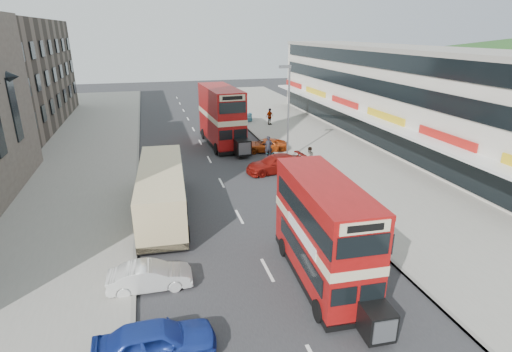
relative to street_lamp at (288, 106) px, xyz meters
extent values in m
plane|color=#28282B|center=(-6.52, -18.00, -4.78)|extent=(160.00, 160.00, 0.00)
cube|color=#28282B|center=(-6.52, 2.00, -4.78)|extent=(12.00, 90.00, 0.01)
cube|color=gray|center=(5.48, 2.00, -4.71)|extent=(12.00, 90.00, 0.15)
cube|color=gray|center=(-18.52, 2.00, -4.71)|extent=(12.00, 90.00, 0.15)
cube|color=gray|center=(-12.62, 2.00, -4.71)|extent=(0.20, 90.00, 0.16)
cube|color=gray|center=(-0.42, 2.00, -4.71)|extent=(0.20, 90.00, 0.16)
cube|color=beige|center=(13.48, 4.00, -0.28)|extent=(8.00, 46.00, 9.00)
cube|color=black|center=(9.43, 4.00, -3.18)|extent=(0.10, 44.00, 2.40)
cube|color=gray|center=(13.48, 4.00, 4.32)|extent=(8.20, 46.20, 0.40)
cube|color=white|center=(8.58, 4.00, -1.78)|extent=(1.80, 44.00, 0.20)
cylinder|color=slate|center=(0.08, 0.00, -0.78)|extent=(0.16, 0.16, 8.00)
cube|color=slate|center=(-0.32, 0.00, 3.22)|extent=(1.00, 0.20, 0.25)
cube|color=black|center=(-4.36, -17.24, -4.47)|extent=(2.63, 7.34, 0.32)
cube|color=maroon|center=(-4.36, -17.24, -3.38)|extent=(2.61, 7.34, 1.99)
cube|color=beige|center=(-4.36, -17.24, -2.25)|extent=(2.65, 7.38, 0.41)
cube|color=maroon|center=(-4.36, -17.24, -1.17)|extent=(2.61, 7.34, 1.90)
cube|color=maroon|center=(-4.36, -17.24, -0.14)|extent=(2.63, 7.36, 0.23)
cube|color=black|center=(-4.00, -21.43, -3.97)|extent=(1.13, 1.14, 1.18)
cube|color=black|center=(-4.51, 6.65, -4.41)|extent=(3.24, 8.77, 0.38)
cube|color=maroon|center=(-4.51, 6.65, -3.11)|extent=(3.22, 8.77, 2.37)
cube|color=beige|center=(-4.51, 6.65, -1.77)|extent=(3.26, 8.82, 0.49)
cube|color=maroon|center=(-4.51, 6.65, -0.47)|extent=(3.22, 8.77, 2.26)
cube|color=maroon|center=(-4.51, 6.65, 0.74)|extent=(3.24, 8.79, 0.27)
cube|color=black|center=(-3.53, 1.74, -3.81)|extent=(1.37, 1.37, 1.40)
cube|color=black|center=(-10.96, -8.30, -4.37)|extent=(3.17, 10.51, 0.42)
cube|color=tan|center=(-10.96, -8.30, -3.17)|extent=(3.15, 10.51, 2.70)
imported|color=#1C359C|center=(-11.79, -20.21, -4.07)|extent=(4.23, 1.81, 1.42)
imported|color=silver|center=(-11.90, -16.00, -4.19)|extent=(3.67, 1.37, 1.20)
imported|color=maroon|center=(-1.89, -2.71, -4.09)|extent=(5.02, 2.52, 1.40)
imported|color=#B94212|center=(-1.04, 3.17, -4.20)|extent=(4.40, 2.40, 1.17)
imported|color=#63AFC6|center=(-1.15, 16.37, -4.03)|extent=(4.65, 2.37, 1.52)
imported|color=gray|center=(0.87, -2.98, -3.70)|extent=(0.70, 0.48, 1.86)
imported|color=gray|center=(2.52, 13.40, -3.66)|extent=(1.23, 0.99, 1.96)
imported|color=gray|center=(-1.57, 0.25, -4.37)|extent=(0.59, 1.61, 0.84)
imported|color=black|center=(-1.57, 0.25, -3.50)|extent=(0.69, 0.46, 1.86)
camera|label=1|loc=(-11.29, -31.63, 5.94)|focal=28.01mm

